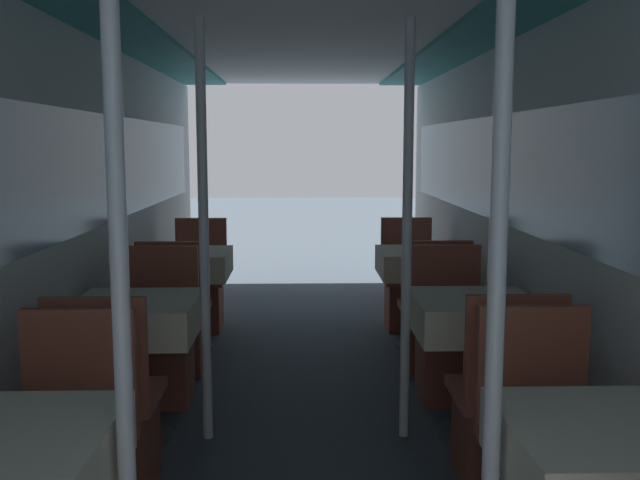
{
  "coord_description": "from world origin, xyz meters",
  "views": [
    {
      "loc": [
        -0.02,
        -0.95,
        1.54
      ],
      "look_at": [
        0.07,
        2.47,
        1.09
      ],
      "focal_mm": 40.0,
      "sensor_mm": 36.0,
      "label": 1
    }
  ],
  "objects_px": {
    "dining_table_left_0": "(0,471)",
    "dining_table_right_2": "(420,267)",
    "chair_left_near_1": "(110,429)",
    "dining_table_left_1": "(136,323)",
    "dining_table_right_0": "(613,464)",
    "chair_left_far_2": "(199,296)",
    "chair_right_near_2": "(433,329)",
    "chair_right_far_2": "(408,295)",
    "chair_left_near_2": "(176,331)",
    "support_pole_right_0": "(496,309)",
    "dining_table_left_2": "(188,268)",
    "support_pole_left_0": "(121,312)",
    "chair_right_near_1": "(502,425)",
    "support_pole_right_1": "(407,234)",
    "chair_left_far_1": "(160,354)",
    "chair_right_far_1": "(450,352)",
    "dining_table_right_1": "(474,321)",
    "support_pole_left_1": "(204,235)"
  },
  "relations": [
    {
      "from": "chair_left_near_2",
      "to": "dining_table_right_2",
      "type": "relative_size",
      "value": 1.23
    },
    {
      "from": "chair_right_near_1",
      "to": "dining_table_right_2",
      "type": "distance_m",
      "value": 2.29
    },
    {
      "from": "chair_left_far_2",
      "to": "chair_right_near_1",
      "type": "xyz_separation_m",
      "value": [
        1.76,
        -2.83,
        0.0
      ]
    },
    {
      "from": "chair_right_far_1",
      "to": "dining_table_right_2",
      "type": "height_order",
      "value": "chair_right_far_1"
    },
    {
      "from": "support_pole_right_0",
      "to": "chair_right_far_2",
      "type": "distance_m",
      "value": 4.05
    },
    {
      "from": "chair_left_near_1",
      "to": "dining_table_right_0",
      "type": "distance_m",
      "value": 2.12
    },
    {
      "from": "dining_table_left_2",
      "to": "chair_right_near_2",
      "type": "bearing_deg",
      "value": -17.94
    },
    {
      "from": "chair_left_near_1",
      "to": "dining_table_left_2",
      "type": "xyz_separation_m",
      "value": [
        0.0,
        2.26,
        0.34
      ]
    },
    {
      "from": "dining_table_right_2",
      "to": "dining_table_right_1",
      "type": "bearing_deg",
      "value": -90.0
    },
    {
      "from": "chair_left_near_1",
      "to": "support_pole_right_1",
      "type": "relative_size",
      "value": 0.43
    },
    {
      "from": "chair_left_far_1",
      "to": "dining_table_left_2",
      "type": "distance_m",
      "value": 1.17
    },
    {
      "from": "chair_left_far_2",
      "to": "dining_table_right_2",
      "type": "distance_m",
      "value": 1.88
    },
    {
      "from": "dining_table_left_1",
      "to": "chair_left_far_2",
      "type": "relative_size",
      "value": 0.81
    },
    {
      "from": "support_pole_left_0",
      "to": "chair_right_near_1",
      "type": "bearing_deg",
      "value": 38.61
    },
    {
      "from": "chair_right_far_2",
      "to": "dining_table_left_2",
      "type": "bearing_deg",
      "value": 17.94
    },
    {
      "from": "chair_left_far_1",
      "to": "chair_right_far_1",
      "type": "height_order",
      "value": "same"
    },
    {
      "from": "support_pole_right_1",
      "to": "chair_right_near_2",
      "type": "xyz_separation_m",
      "value": [
        0.36,
        1.12,
        -0.8
      ]
    },
    {
      "from": "dining_table_left_1",
      "to": "support_pole_left_1",
      "type": "distance_m",
      "value": 0.59
    },
    {
      "from": "chair_left_near_2",
      "to": "support_pole_right_0",
      "type": "distance_m",
      "value": 3.25
    },
    {
      "from": "support_pole_right_0",
      "to": "chair_left_near_2",
      "type": "bearing_deg",
      "value": 116.52
    },
    {
      "from": "dining_table_left_1",
      "to": "chair_left_far_1",
      "type": "height_order",
      "value": "chair_left_far_1"
    },
    {
      "from": "chair_left_far_2",
      "to": "chair_right_far_2",
      "type": "relative_size",
      "value": 1.0
    },
    {
      "from": "dining_table_left_0",
      "to": "dining_table_right_0",
      "type": "distance_m",
      "value": 1.76
    },
    {
      "from": "chair_left_near_1",
      "to": "dining_table_right_0",
      "type": "height_order",
      "value": "chair_left_near_1"
    },
    {
      "from": "chair_left_near_2",
      "to": "support_pole_left_0",
      "type": "bearing_deg",
      "value": -82.72
    },
    {
      "from": "chair_left_near_1",
      "to": "chair_left_far_1",
      "type": "relative_size",
      "value": 1.0
    },
    {
      "from": "dining_table_right_1",
      "to": "chair_right_near_1",
      "type": "relative_size",
      "value": 0.81
    },
    {
      "from": "support_pole_left_0",
      "to": "dining_table_left_0",
      "type": "bearing_deg",
      "value": 180.0
    },
    {
      "from": "chair_left_far_2",
      "to": "chair_right_near_2",
      "type": "distance_m",
      "value": 2.1
    },
    {
      "from": "chair_right_near_2",
      "to": "chair_right_far_2",
      "type": "bearing_deg",
      "value": 90.0
    },
    {
      "from": "support_pole_left_0",
      "to": "dining_table_left_1",
      "type": "height_order",
      "value": "support_pole_left_0"
    },
    {
      "from": "chair_left_near_1",
      "to": "support_pole_left_1",
      "type": "height_order",
      "value": "support_pole_left_1"
    },
    {
      "from": "chair_left_far_2",
      "to": "chair_right_near_2",
      "type": "relative_size",
      "value": 1.0
    },
    {
      "from": "dining_table_left_0",
      "to": "dining_table_right_2",
      "type": "height_order",
      "value": "same"
    },
    {
      "from": "support_pole_right_0",
      "to": "dining_table_right_1",
      "type": "relative_size",
      "value": 2.9
    },
    {
      "from": "chair_left_near_2",
      "to": "dining_table_right_1",
      "type": "relative_size",
      "value": 1.23
    },
    {
      "from": "chair_right_far_1",
      "to": "dining_table_right_2",
      "type": "bearing_deg",
      "value": -90.0
    },
    {
      "from": "support_pole_left_0",
      "to": "chair_left_far_1",
      "type": "height_order",
      "value": "support_pole_left_0"
    },
    {
      "from": "chair_left_near_2",
      "to": "dining_table_right_2",
      "type": "distance_m",
      "value": 1.88
    },
    {
      "from": "dining_table_left_2",
      "to": "chair_right_far_1",
      "type": "xyz_separation_m",
      "value": [
        1.76,
        -1.12,
        -0.34
      ]
    },
    {
      "from": "chair_left_far_2",
      "to": "support_pole_right_1",
      "type": "bearing_deg",
      "value": 121.82
    },
    {
      "from": "chair_left_near_2",
      "to": "chair_right_near_2",
      "type": "relative_size",
      "value": 1.0
    },
    {
      "from": "dining_table_left_0",
      "to": "chair_right_near_2",
      "type": "height_order",
      "value": "chair_right_near_2"
    },
    {
      "from": "chair_left_near_1",
      "to": "chair_left_far_1",
      "type": "height_order",
      "value": "same"
    },
    {
      "from": "support_pole_left_1",
      "to": "chair_right_far_2",
      "type": "distance_m",
      "value": 2.78
    },
    {
      "from": "dining_table_left_0",
      "to": "chair_left_far_2",
      "type": "height_order",
      "value": "chair_left_far_2"
    },
    {
      "from": "dining_table_left_2",
      "to": "dining_table_right_0",
      "type": "xyz_separation_m",
      "value": [
        1.76,
        -3.38,
        0.0
      ]
    },
    {
      "from": "dining_table_left_1",
      "to": "chair_left_near_1",
      "type": "bearing_deg",
      "value": -90.0
    },
    {
      "from": "chair_left_near_1",
      "to": "dining_table_left_1",
      "type": "bearing_deg",
      "value": 90.0
    },
    {
      "from": "chair_left_near_1",
      "to": "chair_left_far_2",
      "type": "relative_size",
      "value": 1.0
    }
  ]
}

